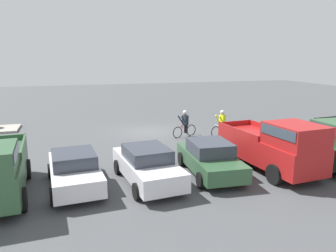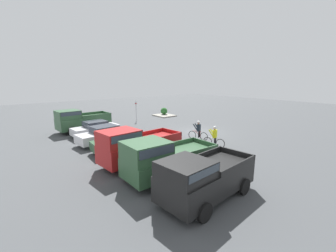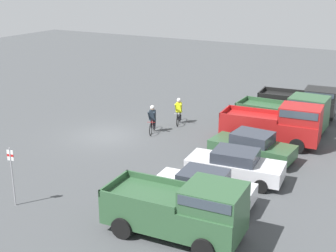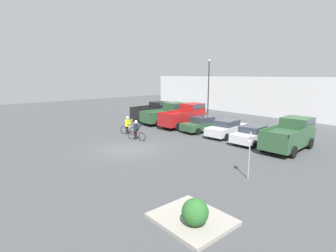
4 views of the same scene
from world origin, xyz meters
The scene contains 13 objects.
ground_plane centered at (0.00, 0.00, 0.00)m, with size 80.00×80.00×0.00m, color #424447.
pickup_truck_0 centered at (-9.06, 9.26, 1.10)m, with size 2.54×5.00×2.12m.
pickup_truck_1 centered at (-6.23, 9.22, 1.15)m, with size 2.35×5.37×2.25m.
pickup_truck_2 centered at (-3.47, 9.31, 1.21)m, with size 2.50×5.57×2.36m.
sedan_0 centered at (-0.63, 8.80, 0.73)m, with size 2.16×4.41×1.46m.
sedan_1 centered at (2.17, 8.95, 0.74)m, with size 2.26×4.58×1.48m.
sedan_2 centered at (4.97, 8.62, 0.71)m, with size 2.16×4.33×1.41m.
pickup_truck_3 centered at (7.74, 9.11, 1.16)m, with size 2.53×5.23×2.25m.
cyclist_0 centered at (-1.92, 2.06, 0.87)m, with size 1.76×0.69×1.71m.
cyclist_1 centered at (-4.21, 2.65, 0.85)m, with size 1.70×0.67×1.70m.
fire_lane_sign centered at (8.94, 1.87, 1.54)m, with size 0.08×0.30×2.55m.
curb_island centered at (9.88, -3.32, 0.07)m, with size 2.80×2.40×0.15m, color gray.
shrub centered at (10.29, -3.59, 0.64)m, with size 0.97×0.97×0.97m.
Camera 2 is at (-15.19, 16.15, 5.33)m, focal length 24.00 mm.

